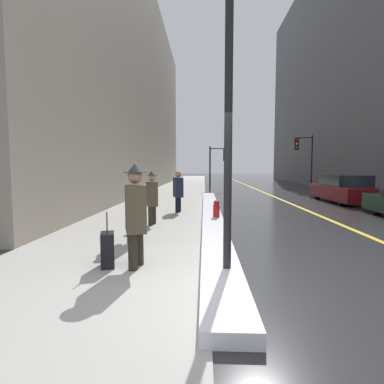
{
  "coord_description": "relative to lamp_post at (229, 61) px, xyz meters",
  "views": [
    {
      "loc": [
        -0.08,
        -3.92,
        1.71
      ],
      "look_at": [
        -0.4,
        4.0,
        1.05
      ],
      "focal_mm": 28.0,
      "sensor_mm": 36.0,
      "label": 1
    }
  ],
  "objects": [
    {
      "name": "parked_car_maroon",
      "position": [
        6.53,
        10.52,
        -2.6
      ],
      "size": [
        1.74,
        4.56,
        1.33
      ],
      "rotation": [
        0.0,
        0.0,
        1.57
      ],
      "color": "#600F14",
      "rests_on": "ground"
    },
    {
      "name": "traffic_light_far",
      "position": [
        6.76,
        17.6,
        -0.34
      ],
      "size": [
        1.31,
        0.32,
        3.99
      ],
      "rotation": [
        0.0,
        0.0,
        3.1
      ],
      "color": "black",
      "rests_on": "ground"
    },
    {
      "name": "building_facade_right",
      "position": [
        12.73,
        21.46,
        7.01
      ],
      "size": [
        6.0,
        36.0,
        20.47
      ],
      "color": "slate",
      "rests_on": "ground"
    },
    {
      "name": "sidewalk_slab",
      "position": [
        -2.27,
        14.46,
        -3.22
      ],
      "size": [
        4.0,
        80.0,
        0.01
      ],
      "color": "#B2AFA8",
      "rests_on": "ground"
    },
    {
      "name": "road_centre_stripe",
      "position": [
        3.73,
        14.46,
        -3.22
      ],
      "size": [
        0.16,
        80.0,
        0.0
      ],
      "color": "gold",
      "rests_on": "ground"
    },
    {
      "name": "ground_plane",
      "position": [
        -0.27,
        -0.54,
        -3.22
      ],
      "size": [
        160.0,
        160.0,
        0.0
      ],
      "primitive_type": "plane",
      "color": "#2D2D30"
    },
    {
      "name": "pedestrian_in_glasses",
      "position": [
        -1.5,
        0.46,
        -2.26
      ],
      "size": [
        0.47,
        0.61,
        1.77
      ],
      "rotation": [
        0.0,
        0.0,
        -1.27
      ],
      "color": "#2A241B",
      "rests_on": "ground"
    },
    {
      "name": "building_facade_left",
      "position": [
        -7.27,
        19.46,
        4.52
      ],
      "size": [
        6.0,
        36.0,
        15.48
      ],
      "color": "gray",
      "rests_on": "ground"
    },
    {
      "name": "pedestrian_with_shoulder_bag",
      "position": [
        -1.97,
        2.18,
        -2.4
      ],
      "size": [
        0.41,
        0.71,
        1.48
      ],
      "rotation": [
        0.0,
        0.0,
        -1.27
      ],
      "color": "black",
      "rests_on": "ground"
    },
    {
      "name": "pedestrian_in_fedora",
      "position": [
        -1.89,
        4.25,
        -2.35
      ],
      "size": [
        0.42,
        0.56,
        1.6
      ],
      "rotation": [
        0.0,
        0.0,
        -1.27
      ],
      "color": "#2A241B",
      "rests_on": "ground"
    },
    {
      "name": "pedestrian_nearside",
      "position": [
        -1.33,
        6.74,
        -2.35
      ],
      "size": [
        0.43,
        0.57,
        1.57
      ],
      "rotation": [
        0.0,
        0.0,
        -1.27
      ],
      "color": "black",
      "rests_on": "ground"
    },
    {
      "name": "lamp_post",
      "position": [
        0.0,
        0.0,
        0.0
      ],
      "size": [
        0.28,
        0.28,
        5.45
      ],
      "color": "black",
      "rests_on": "ground"
    },
    {
      "name": "fire_hydrant",
      "position": [
        0.03,
        4.66,
        -2.88
      ],
      "size": [
        0.2,
        0.2,
        0.7
      ],
      "color": "red",
      "rests_on": "ground"
    },
    {
      "name": "snow_bank_curb",
      "position": [
        -0.08,
        5.74,
        -3.13
      ],
      "size": [
        0.62,
        15.09,
        0.18
      ],
      "color": "white",
      "rests_on": "ground"
    },
    {
      "name": "rolling_suitcase",
      "position": [
        -1.99,
        0.47,
        -2.92
      ],
      "size": [
        0.32,
        0.41,
        0.95
      ],
      "rotation": [
        0.0,
        0.0,
        -1.27
      ],
      "color": "black",
      "rests_on": "ground"
    },
    {
      "name": "traffic_light_near",
      "position": [
        0.79,
        17.44,
        -0.92
      ],
      "size": [
        1.31,
        0.32,
        3.22
      ],
      "rotation": [
        0.0,
        0.0,
        -0.06
      ],
      "color": "black",
      "rests_on": "ground"
    }
  ]
}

